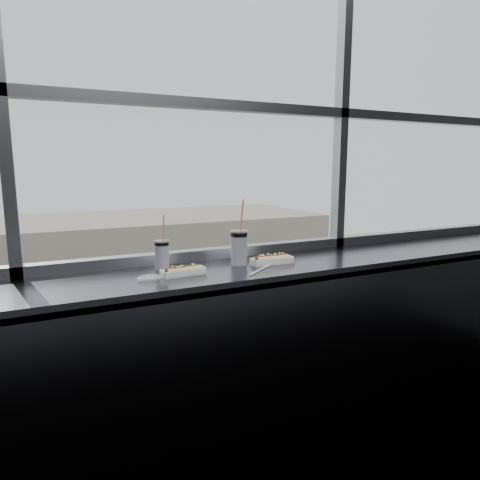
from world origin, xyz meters
name	(u,v)px	position (x,y,z in m)	size (l,w,h in m)	color
wall_back_lower	(205,345)	(0.00, 1.50, 0.55)	(6.00, 6.00, 0.00)	black
window_glass	(199,49)	(0.00, 1.52, 2.30)	(6.00, 6.00, 0.00)	silver
window_mullions	(200,48)	(0.00, 1.50, 2.30)	(6.00, 0.08, 2.40)	gray
counter	(222,274)	(0.00, 1.23, 1.07)	(6.00, 0.55, 0.06)	slate
counter_fascia	(242,383)	(0.00, 0.97, 0.55)	(6.00, 0.04, 1.04)	slate
hotdog_tray_left	(183,271)	(-0.23, 1.18, 1.12)	(0.23, 0.09, 0.06)	white
hotdog_tray_right	(272,259)	(0.31, 1.21, 1.12)	(0.25, 0.09, 0.06)	white
soda_cup_left	(162,253)	(-0.30, 1.34, 1.19)	(0.08, 0.08, 0.30)	white
soda_cup_right	(239,246)	(0.13, 1.27, 1.21)	(0.10, 0.10, 0.37)	white
loose_straw	(260,270)	(0.16, 1.09, 1.10)	(0.01, 0.01, 0.25)	white
wrapper	(149,278)	(-0.42, 1.16, 1.11)	(0.11, 0.08, 0.03)	silver
plaza_ground	(50,293)	(0.00, 45.00, -11.00)	(120.00, 120.00, 0.00)	#B0A992
street_asphalt	(69,411)	(0.00, 21.50, -10.97)	(80.00, 10.00, 0.06)	black
far_sidewalk	(59,352)	(0.00, 29.50, -10.98)	(80.00, 6.00, 0.04)	#B0A992
far_building	(49,266)	(0.00, 39.50, -7.00)	(50.00, 14.00, 8.00)	gray
car_near_c	(60,437)	(-0.59, 17.50, -9.82)	(6.73, 2.80, 2.24)	#8C2100
car_far_c	(235,328)	(11.52, 25.50, -9.79)	(6.90, 2.87, 2.30)	silver
car_near_e	(340,367)	(14.51, 17.50, -9.86)	(6.50, 2.71, 2.17)	#3568B2
car_far_b	(121,351)	(3.51, 25.50, -9.93)	(6.05, 2.52, 2.02)	#B94B3A
car_near_d	(187,406)	(5.14, 17.50, -9.88)	(6.35, 2.65, 2.12)	white
pedestrian_c	(158,327)	(6.71, 28.61, -9.97)	(0.88, 0.66, 1.99)	#66605B
pedestrian_d	(205,314)	(10.70, 29.39, -9.87)	(0.97, 0.72, 2.17)	#66605B
tree_center	(56,307)	(0.04, 29.50, -7.72)	(3.10, 3.10, 4.84)	#47382B
tree_right	(216,290)	(11.75, 29.50, -8.07)	(2.76, 2.76, 4.32)	#47382B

